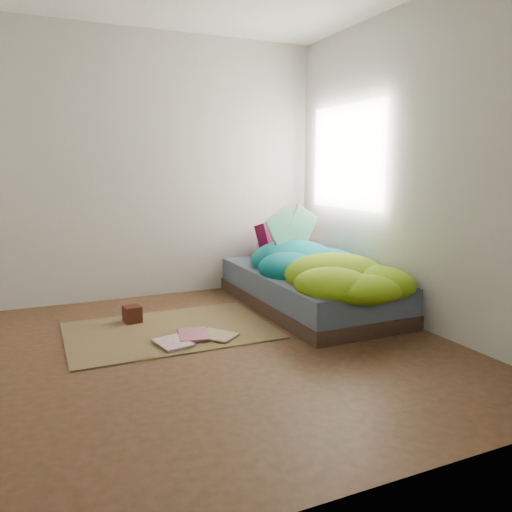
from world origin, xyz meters
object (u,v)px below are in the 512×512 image
(floor_book_b, at_px, (178,336))
(open_book, at_px, (293,216))
(pillow_magenta, at_px, (274,241))
(wooden_box, at_px, (132,314))
(floor_book_a, at_px, (159,346))
(bed, at_px, (308,289))

(floor_book_b, bearing_deg, open_book, 36.98)
(pillow_magenta, relative_size, wooden_box, 2.91)
(floor_book_a, height_order, floor_book_b, floor_book_b)
(bed, xyz_separation_m, floor_book_a, (-1.54, -0.53, -0.15))
(bed, bearing_deg, floor_book_b, -164.00)
(bed, xyz_separation_m, wooden_box, (-1.61, 0.16, -0.09))
(wooden_box, bearing_deg, bed, -5.81)
(bed, bearing_deg, wooden_box, 174.19)
(floor_book_a, distance_m, floor_book_b, 0.23)
(open_book, height_order, wooden_box, open_book)
(wooden_box, xyz_separation_m, floor_book_a, (0.06, -0.70, -0.06))
(bed, height_order, floor_book_a, bed)
(floor_book_a, bearing_deg, floor_book_b, 26.62)
(floor_book_b, bearing_deg, floor_book_a, -131.05)
(floor_book_b, bearing_deg, bed, 26.56)
(floor_book_b, bearing_deg, pillow_magenta, 49.03)
(wooden_box, bearing_deg, floor_book_a, -84.71)
(pillow_magenta, xyz_separation_m, floor_book_b, (-1.33, -1.06, -0.51))
(bed, xyz_separation_m, pillow_magenta, (-0.03, 0.67, 0.37))
(pillow_magenta, height_order, wooden_box, pillow_magenta)
(bed, xyz_separation_m, floor_book_b, (-1.36, -0.39, -0.14))
(bed, distance_m, wooden_box, 1.62)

